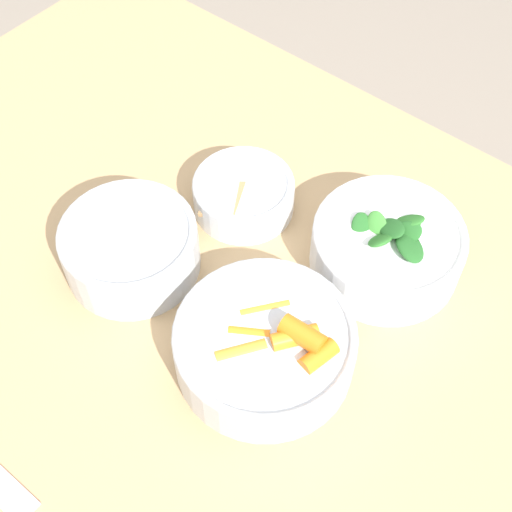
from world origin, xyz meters
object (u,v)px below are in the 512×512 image
Objects in this scene: bowl_carrots at (265,344)px; bowl_beans_hotdog at (131,249)px; bowl_greens at (387,246)px; bowl_cookies at (243,193)px.

bowl_carrots is 0.20m from bowl_beans_hotdog.
bowl_carrots reaches higher than bowl_beans_hotdog.
bowl_carrots is at bearing 80.98° from bowl_greens.
bowl_greens is at bearing -99.02° from bowl_carrots.
bowl_carrots is 1.21× the size of bowl_beans_hotdog.
bowl_cookies is at bearing -44.27° from bowl_carrots.
bowl_greens reaches higher than bowl_carrots.
bowl_cookies is (0.19, 0.04, -0.01)m from bowl_greens.
bowl_beans_hotdog is at bearing 39.36° from bowl_greens.
bowl_carrots is at bearing 135.73° from bowl_cookies.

